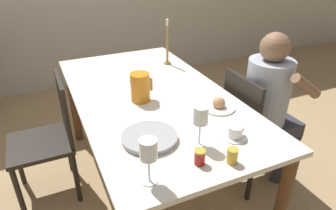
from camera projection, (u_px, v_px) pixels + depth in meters
ground_plane at (154, 182)px, 2.37m from camera, size 20.00×20.00×0.00m
dining_table at (151, 107)px, 2.05m from camera, size 0.97×1.83×0.78m
chair_person_side at (252, 128)px, 2.18m from camera, size 0.42×0.42×0.90m
chair_opposite at (50, 136)px, 2.08m from camera, size 0.42×0.42×0.90m
person_seated at (270, 101)px, 2.07m from camera, size 0.39×0.41×1.18m
red_pitcher at (140, 87)px, 1.88m from camera, size 0.15×0.12×0.18m
wine_glass_water at (201, 117)px, 1.42m from camera, size 0.07×0.07×0.21m
wine_glass_juice at (148, 152)px, 1.19m from camera, size 0.07×0.07×0.21m
teacup_near_person at (235, 133)px, 1.54m from camera, size 0.13×0.13×0.07m
teacup_across at (143, 85)px, 2.07m from camera, size 0.13×0.13×0.07m
serving_tray at (149, 138)px, 1.52m from camera, size 0.29×0.29×0.03m
bread_plate at (219, 105)px, 1.82m from camera, size 0.20×0.20×0.08m
jam_jar_amber at (200, 156)px, 1.35m from camera, size 0.05×0.05×0.07m
jam_jar_red at (232, 155)px, 1.36m from camera, size 0.05×0.05×0.07m
candlestick_tall at (167, 47)px, 2.44m from camera, size 0.06×0.06×0.37m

